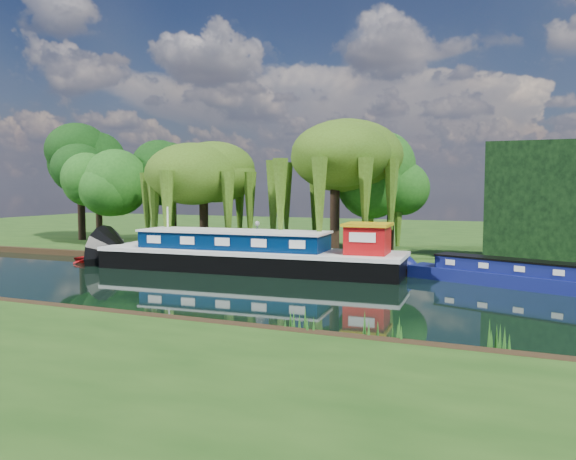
% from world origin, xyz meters
% --- Properties ---
extents(ground, '(120.00, 120.00, 0.00)m').
position_xyz_m(ground, '(0.00, 0.00, 0.00)').
color(ground, black).
extents(far_bank, '(120.00, 52.00, 0.45)m').
position_xyz_m(far_bank, '(0.00, 34.00, 0.23)').
color(far_bank, '#1C4011').
rests_on(far_bank, ground).
extents(dutch_barge, '(20.60, 5.73, 4.30)m').
position_xyz_m(dutch_barge, '(1.98, 6.49, 1.07)').
color(dutch_barge, black).
rests_on(dutch_barge, ground).
extents(narrowboat, '(11.27, 5.52, 1.65)m').
position_xyz_m(narrowboat, '(17.58, 6.83, 0.59)').
color(narrowboat, navy).
rests_on(narrowboat, ground).
extents(red_dinghy, '(3.63, 2.67, 0.73)m').
position_xyz_m(red_dinghy, '(-9.99, 5.65, 0.00)').
color(red_dinghy, '#9C0B0D').
rests_on(red_dinghy, ground).
extents(willow_left, '(6.78, 6.78, 8.13)m').
position_xyz_m(willow_left, '(-5.12, 12.36, 6.35)').
color(willow_left, black).
rests_on(willow_left, far_bank).
extents(willow_right, '(7.48, 7.48, 9.11)m').
position_xyz_m(willow_right, '(5.71, 12.73, 7.09)').
color(willow_right, black).
rests_on(willow_right, far_bank).
extents(tree_far_left, '(4.95, 4.95, 7.97)m').
position_xyz_m(tree_far_left, '(-15.42, 12.09, 5.91)').
color(tree_far_left, black).
rests_on(tree_far_left, far_bank).
extents(tree_far_back, '(5.91, 5.91, 9.94)m').
position_xyz_m(tree_far_back, '(-20.54, 15.53, 7.37)').
color(tree_far_back, black).
rests_on(tree_far_back, far_bank).
extents(tree_far_mid, '(5.16, 5.16, 8.45)m').
position_xyz_m(tree_far_mid, '(-10.90, 16.63, 6.28)').
color(tree_far_mid, black).
rests_on(tree_far_mid, far_bank).
extents(tree_far_right, '(4.80, 4.80, 7.85)m').
position_xyz_m(tree_far_right, '(9.16, 15.79, 5.85)').
color(tree_far_right, black).
rests_on(tree_far_right, far_bank).
extents(conifer_hedge, '(6.00, 3.00, 8.00)m').
position_xyz_m(conifer_hedge, '(19.00, 14.00, 4.45)').
color(conifer_hedge, black).
rests_on(conifer_hedge, far_bank).
extents(lamppost, '(0.36, 0.36, 2.56)m').
position_xyz_m(lamppost, '(0.50, 10.50, 2.42)').
color(lamppost, silver).
rests_on(lamppost, far_bank).
extents(mooring_posts, '(19.16, 0.16, 1.00)m').
position_xyz_m(mooring_posts, '(-0.50, 8.40, 0.95)').
color(mooring_posts, silver).
rests_on(mooring_posts, far_bank).
extents(reeds_near, '(33.70, 1.50, 1.10)m').
position_xyz_m(reeds_near, '(6.87, -7.57, 0.55)').
color(reeds_near, '#215717').
rests_on(reeds_near, ground).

